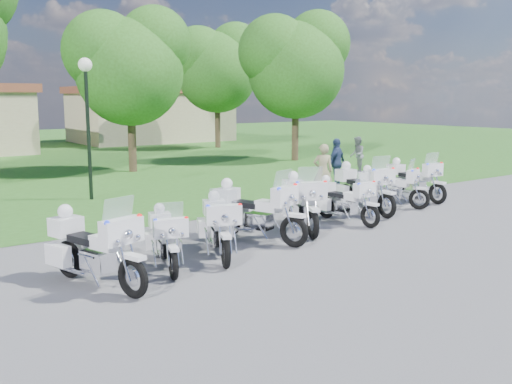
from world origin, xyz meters
TOP-DOWN VIEW (x-y plane):
  - ground at (0.00, 0.00)m, footprint 100.00×100.00m
  - grass_lawn at (0.00, 27.00)m, footprint 100.00×48.00m
  - motorcycle_0 at (-4.92, -0.72)m, footprint 1.27×2.45m
  - motorcycle_1 at (-3.36, -0.42)m, footprint 1.09×2.04m
  - motorcycle_2 at (-2.06, -0.34)m, footprint 1.36×2.17m
  - motorcycle_3 at (-0.71, 0.24)m, footprint 1.38×2.47m
  - motorcycle_4 at (0.92, 0.49)m, footprint 1.48×2.35m
  - motorcycle_5 at (2.41, 0.46)m, footprint 0.78×2.18m
  - motorcycle_6 at (3.84, 1.16)m, footprint 1.04×2.55m
  - motorcycle_7 at (5.08, 1.24)m, footprint 1.31×2.11m
  - motorcycle_8 at (6.67, 1.60)m, footprint 0.82×2.40m
  - lamp_post at (-1.87, 7.79)m, footprint 0.44×0.44m
  - tree_2 at (2.16, 13.70)m, footprint 5.50×4.69m
  - tree_3 at (11.10, 13.02)m, footprint 5.87×5.01m
  - tree_4 at (11.96, 22.09)m, footprint 6.16×5.26m
  - building_east at (11.00, 30.00)m, footprint 11.44×7.28m
  - bystander_a at (4.43, 3.50)m, footprint 0.79×0.72m
  - bystander_b at (10.01, 7.37)m, footprint 0.99×0.98m
  - bystander_c at (6.60, 5.10)m, footprint 1.14×0.75m

SIDE VIEW (x-z plane):
  - ground at x=0.00m, z-range 0.00..0.00m
  - grass_lawn at x=0.00m, z-range 0.00..0.01m
  - motorcycle_1 at x=-3.36m, z-range -0.12..1.30m
  - motorcycle_5 at x=2.41m, z-range -0.12..1.35m
  - motorcycle_7 at x=5.08m, z-range -0.12..1.39m
  - motorcycle_2 at x=-2.06m, z-range -0.13..1.43m
  - motorcycle_8 at x=6.67m, z-range -0.13..1.48m
  - motorcycle_0 at x=-4.92m, z-range -0.14..1.55m
  - motorcycle_4 at x=0.92m, z-range -0.14..1.56m
  - motorcycle_6 at x=3.84m, z-range -0.14..1.58m
  - motorcycle_3 at x=-0.71m, z-range -0.14..1.58m
  - bystander_b at x=10.01m, z-range 0.00..1.61m
  - bystander_a at x=4.43m, z-range 0.00..1.80m
  - bystander_c at x=6.60m, z-range 0.00..1.80m
  - building_east at x=11.00m, z-range 0.02..4.12m
  - lamp_post at x=-1.87m, z-range 1.13..5.68m
  - tree_2 at x=2.16m, z-range 1.18..8.51m
  - tree_3 at x=11.10m, z-range 1.27..9.09m
  - tree_4 at x=11.96m, z-range 1.33..9.54m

